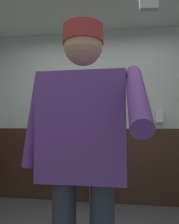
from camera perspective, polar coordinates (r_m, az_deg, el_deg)
wall_back at (r=3.18m, az=2.78°, el=-0.68°), size 4.24×0.12×2.61m
wainscot_band_back at (r=3.16m, az=2.68°, el=-14.54°), size 3.64×0.03×1.09m
urinal_solo at (r=2.99m, az=0.11°, el=-10.62°), size 0.40×0.34×1.24m
person at (r=1.20m, az=-1.91°, el=-8.52°), size 0.71×0.60×1.72m
soap_dispenser at (r=3.11m, az=18.85°, el=-1.10°), size 0.10×0.07×0.18m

